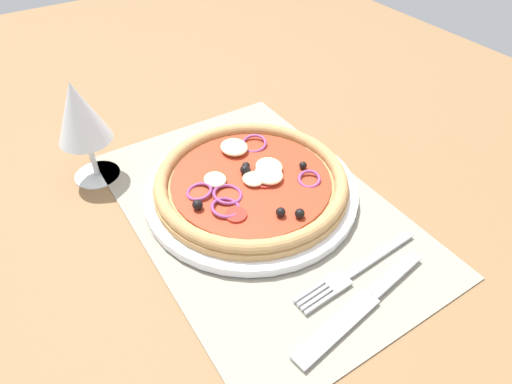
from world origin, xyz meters
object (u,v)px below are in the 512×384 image
at_px(fork, 353,272).
at_px(pizza, 251,180).
at_px(plate, 251,190).
at_px(knife, 361,305).
at_px(wine_glass, 79,115).

bearing_deg(fork, pizza, -85.66).
height_order(plate, knife, plate).
relative_size(fork, knife, 0.90).
bearing_deg(wine_glass, fork, -150.55).
bearing_deg(pizza, knife, -179.42).
distance_m(plate, wine_glass, 0.25).
distance_m(plate, pizza, 0.02).
xyz_separation_m(pizza, fork, (-0.18, -0.02, -0.02)).
xyz_separation_m(plate, knife, (-0.22, -0.00, -0.00)).
distance_m(plate, knife, 0.22).
bearing_deg(fork, knife, 56.48).
relative_size(fork, wine_glass, 1.21).
relative_size(pizza, knife, 1.31).
xyz_separation_m(fork, wine_glass, (0.33, 0.19, 0.10)).
relative_size(pizza, fork, 1.45).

